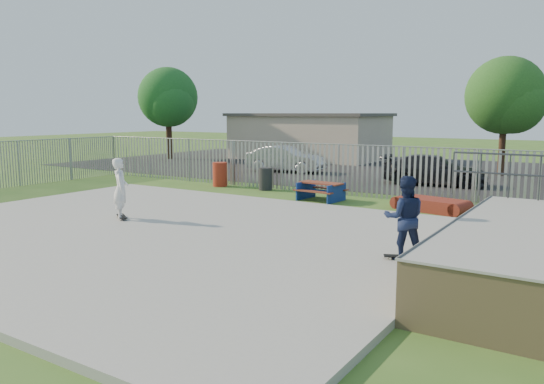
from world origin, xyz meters
The scene contains 17 objects.
ground centered at (0.00, 0.00, 0.00)m, with size 120.00×120.00×0.00m, color #386322.
concrete_slab centered at (0.00, 0.00, 0.07)m, with size 15.00×12.00×0.15m, color #9E9E99.
fence centered at (1.00, 4.59, 1.00)m, with size 26.04×16.02×2.00m.
picnic_table centered at (1.07, 7.41, 0.35)m, with size 1.73×1.47×0.68m.
funbox centered at (5.12, 7.48, 0.21)m, with size 2.24×1.43×0.42m.
trash_bin_red centered at (-4.48, 8.42, 0.53)m, with size 0.64×0.64×1.06m, color maroon.
trash_bin_grey centered at (-2.14, 8.53, 0.47)m, with size 0.56×0.56×0.94m, color black.
parking_lot centered at (0.00, 19.00, 0.01)m, with size 40.00×18.00×0.02m, color black.
car_silver centered at (-4.94, 14.77, 0.73)m, with size 1.50×4.30×1.42m, color #ACACB1.
car_dark centered at (3.38, 13.88, 0.69)m, with size 1.86×4.59×1.33m, color black.
building centered at (-8.00, 23.00, 1.61)m, with size 10.40×6.40×3.20m.
tree_left centered at (-16.27, 17.62, 4.28)m, with size 4.13×4.13×6.37m.
tree_mid centered at (5.24, 19.48, 4.08)m, with size 3.93×3.93×6.06m.
skateboard_a centered at (6.50, 0.75, 0.19)m, with size 0.81×0.53×0.08m.
skateboard_b centered at (-1.90, 0.54, 0.19)m, with size 0.78×0.60×0.08m.
skater_navy centered at (6.50, 0.75, 1.04)m, with size 0.86×0.67×1.78m, color #141E41.
skater_white centered at (-1.90, 0.54, 1.04)m, with size 0.65×0.43×1.78m, color silver.
Camera 1 is at (10.06, -9.89, 3.21)m, focal length 35.00 mm.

